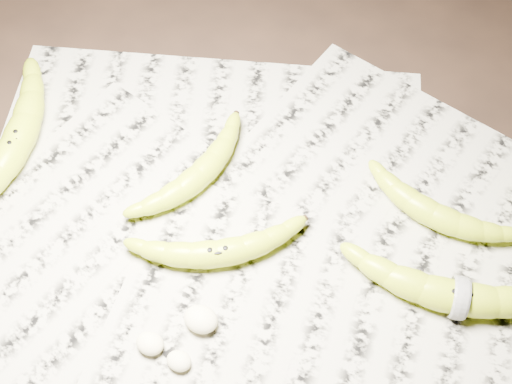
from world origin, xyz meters
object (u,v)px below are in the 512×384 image
at_px(banana_left_b, 199,174).
at_px(banana_upper_a, 434,213).
at_px(banana_center, 218,252).
at_px(banana_left_a, 14,144).
at_px(banana_taped, 459,296).

height_order(banana_left_b, banana_upper_a, same).
bearing_deg(banana_left_b, banana_upper_a, -60.10).
bearing_deg(banana_center, banana_left_a, 141.78).
xyz_separation_m(banana_center, banana_upper_a, (0.21, 0.16, -0.00)).
bearing_deg(banana_center, banana_left_b, 95.29).
height_order(banana_left_a, banana_upper_a, banana_left_a).
xyz_separation_m(banana_left_a, banana_left_b, (0.23, 0.06, -0.00)).
bearing_deg(banana_left_a, banana_upper_a, -86.06).
relative_size(banana_center, banana_upper_a, 1.08).
height_order(banana_left_a, banana_taped, banana_left_a).
bearing_deg(banana_left_a, banana_taped, -96.66).
height_order(banana_left_b, banana_taped, banana_taped).
relative_size(banana_taped, banana_upper_a, 1.40).
bearing_deg(banana_left_b, banana_taped, -78.05).
xyz_separation_m(banana_left_a, banana_upper_a, (0.51, 0.13, -0.00)).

